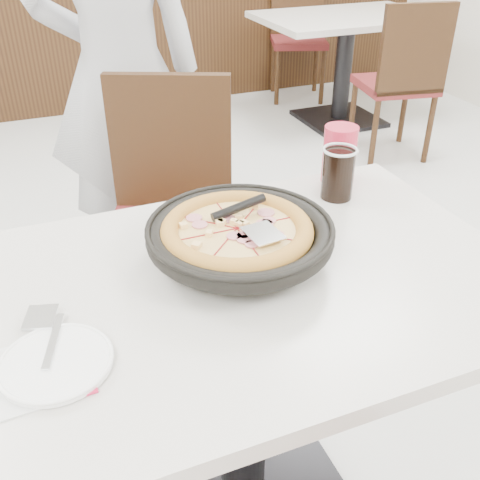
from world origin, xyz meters
name	(u,v)px	position (x,y,z in m)	size (l,w,h in m)	color
floor	(257,479)	(0.00, 0.00, 0.00)	(7.00, 7.00, 0.00)	beige
wainscot_back	(68,39)	(0.00, 3.48, 0.55)	(5.90, 0.03, 1.10)	black
main_table	(243,402)	(-0.06, -0.03, 0.38)	(1.20, 0.80, 0.75)	beige
chair_far	(168,230)	(-0.04, 0.68, 0.47)	(0.42, 0.42, 0.95)	black
trivet	(255,265)	(-0.03, -0.02, 0.77)	(0.12, 0.12, 0.04)	black
pizza_pan	(240,243)	(-0.04, 0.04, 0.79)	(0.35, 0.35, 0.01)	black
pizza	(237,237)	(-0.05, 0.04, 0.81)	(0.28, 0.28, 0.02)	#B47D2F
pizza_server	(263,233)	(-0.01, -0.02, 0.84)	(0.07, 0.08, 0.00)	white
napkin	(35,373)	(-0.49, -0.16, 0.75)	(0.17, 0.17, 0.00)	silver
side_plate	(56,363)	(-0.46, -0.16, 0.76)	(0.19, 0.19, 0.01)	white
fork	(53,340)	(-0.45, -0.11, 0.77)	(0.01, 0.15, 0.00)	white
cola_glass	(338,175)	(0.31, 0.22, 0.81)	(0.08, 0.08, 0.13)	black
red_cup	(339,154)	(0.37, 0.31, 0.83)	(0.09, 0.09, 0.16)	#BE2038
diner_person	(120,74)	(-0.05, 1.22, 0.86)	(0.63, 0.41, 1.73)	silver
bg_table_right	(343,70)	(1.78, 2.56, 0.38)	(1.20, 0.80, 0.75)	beige
bg_chair_right_near	(395,81)	(1.74, 1.90, 0.47)	(0.42, 0.42, 0.95)	black
bg_chair_right_far	(299,38)	(1.75, 3.19, 0.47)	(0.42, 0.42, 0.95)	black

